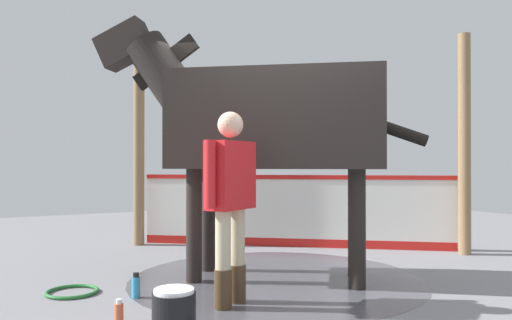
{
  "coord_description": "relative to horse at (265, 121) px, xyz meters",
  "views": [
    {
      "loc": [
        -4.18,
        2.82,
        1.2
      ],
      "look_at": [
        -0.11,
        0.6,
        1.23
      ],
      "focal_mm": 34.48,
      "sensor_mm": 36.0,
      "label": 1
    }
  ],
  "objects": [
    {
      "name": "ground_plane",
      "position": [
        -0.28,
        -0.27,
        -1.66
      ],
      "size": [
        16.0,
        16.0,
        0.02
      ],
      "primitive_type": "cube",
      "color": "gray"
    },
    {
      "name": "bottle_shampoo",
      "position": [
        -0.1,
        1.38,
        -1.55
      ],
      "size": [
        0.07,
        0.07,
        0.23
      ],
      "color": "#3399CC",
      "rests_on": "ground"
    },
    {
      "name": "wet_patch",
      "position": [
        -0.08,
        -0.1,
        -1.65
      ],
      "size": [
        3.05,
        3.05,
        0.0
      ],
      "primitive_type": "cylinder",
      "color": "#4C4C54",
      "rests_on": "ground"
    },
    {
      "name": "barrier_wall",
      "position": [
        1.5,
        -1.34,
        -1.17
      ],
      "size": [
        2.83,
        3.56,
        1.04
      ],
      "color": "white",
      "rests_on": "ground"
    },
    {
      "name": "wash_bucket",
      "position": [
        -1.08,
        1.37,
        -1.5
      ],
      "size": [
        0.32,
        0.32,
        0.3
      ],
      "color": "black",
      "rests_on": "ground"
    },
    {
      "name": "roof_post_far",
      "position": [
        -0.08,
        -2.99,
        -0.19
      ],
      "size": [
        0.16,
        0.16,
        2.92
      ],
      "primitive_type": "cylinder",
      "color": "olive",
      "rests_on": "ground"
    },
    {
      "name": "bottle_spray",
      "position": [
        -0.74,
        1.68,
        -1.56
      ],
      "size": [
        0.07,
        0.07,
        0.18
      ],
      "color": "#CC5933",
      "rests_on": "ground"
    },
    {
      "name": "roof_post_near",
      "position": [
        2.73,
        0.59,
        -0.19
      ],
      "size": [
        0.16,
        0.16,
        2.92
      ],
      "primitive_type": "cylinder",
      "color": "olive",
      "rests_on": "ground"
    },
    {
      "name": "hose_coil",
      "position": [
        0.33,
        1.86,
        -1.63
      ],
      "size": [
        0.48,
        0.48,
        0.03
      ],
      "primitive_type": "torus",
      "color": "#267233",
      "rests_on": "ground"
    },
    {
      "name": "handler",
      "position": [
        -0.71,
        0.74,
        -0.71
      ],
      "size": [
        0.43,
        0.59,
        1.64
      ],
      "rotation": [
        0.0,
        0.0,
        3.67
      ],
      "color": "#47331E",
      "rests_on": "ground"
    },
    {
      "name": "horse",
      "position": [
        0.0,
        0.0,
        0.0
      ],
      "size": [
        2.4,
        2.9,
        2.79
      ],
      "rotation": [
        0.0,
        0.0,
        0.9
      ],
      "color": "black",
      "rests_on": "ground"
    }
  ]
}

